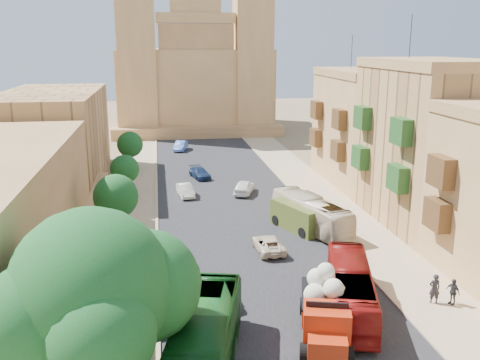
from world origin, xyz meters
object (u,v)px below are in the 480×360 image
object	(u,v)px
bus_cream_east	(311,213)
car_dkblue	(200,173)
car_white_a	(185,190)
street_tree_a	(101,254)
ficus_tree	(94,294)
street_tree_b	(116,197)
bus_red_east	(351,289)
church	(194,76)
red_truck	(325,308)
street_tree_d	(130,145)
car_blue_a	(224,294)
pedestrian_a	(434,289)
car_cream	(268,244)
street_tree_c	(125,169)
car_blue_b	(181,146)
bus_green_north	(202,350)
olive_pickup	(299,217)
pedestrian_c	(453,292)
car_white_b	(244,187)

from	to	relation	value
bus_cream_east	car_dkblue	bearing A→B (deg)	-83.07
car_white_a	street_tree_a	bearing A→B (deg)	-112.06
ficus_tree	bus_cream_east	xyz separation A→B (m)	(15.16, 20.46, -3.84)
street_tree_b	bus_red_east	distance (m)	19.71
church	red_truck	distance (m)	71.31
street_tree_a	street_tree_d	xyz separation A→B (m)	(0.00, 36.00, -0.51)
car_blue_a	pedestrian_a	world-z (taller)	pedestrian_a
street_tree_a	car_cream	xyz separation A→B (m)	(11.19, 7.93, -3.14)
street_tree_c	bus_red_east	xyz separation A→B (m)	(14.00, -25.70, -1.58)
car_cream	car_dkblue	xyz separation A→B (m)	(-3.23, 23.05, 0.03)
church	red_truck	size ratio (longest dim) A/B	5.32
car_cream	car_blue_b	size ratio (longest dim) A/B	0.99
bus_green_north	car_white_a	distance (m)	30.75
car_cream	olive_pickup	bearing A→B (deg)	-131.48
car_dkblue	street_tree_d	bearing A→B (deg)	133.94
street_tree_d	olive_pickup	xyz separation A→B (m)	(14.74, -23.58, -2.15)
street_tree_b	car_blue_a	size ratio (longest dim) A/B	1.58
church	car_blue_b	bearing A→B (deg)	-100.32
bus_red_east	street_tree_d	bearing A→B (deg)	-53.68
car_dkblue	street_tree_a	bearing A→B (deg)	-118.24
bus_cream_east	car_cream	bearing A→B (deg)	29.06
car_cream	pedestrian_a	size ratio (longest dim) A/B	2.20
bus_red_east	pedestrian_c	world-z (taller)	bus_red_east
ficus_tree	bus_cream_east	distance (m)	25.75
street_tree_d	car_blue_a	distance (m)	36.44
church	car_blue_a	xyz separation A→B (m)	(-3.10, -66.30, -8.94)
street_tree_c	car_blue_b	xyz separation A→B (m)	(6.54, 23.63, -2.26)
red_truck	bus_red_east	xyz separation A→B (m)	(2.33, 2.53, -0.30)
street_tree_b	car_white_b	world-z (taller)	street_tree_b
red_truck	car_dkblue	world-z (taller)	red_truck
olive_pickup	pedestrian_c	xyz separation A→B (m)	(5.55, -14.26, -0.25)
bus_green_north	bus_cream_east	xyz separation A→B (m)	(10.71, 19.49, -0.25)
bus_cream_east	pedestrian_a	bearing A→B (deg)	88.39
car_blue_b	pedestrian_a	xyz separation A→B (m)	(12.74, -49.17, 0.24)
street_tree_b	pedestrian_a	xyz separation A→B (m)	(19.29, -13.54, -2.64)
car_dkblue	car_white_b	xyz separation A→B (m)	(3.97, -7.27, 0.12)
bus_red_east	pedestrian_a	size ratio (longest dim) A/B	5.27
ficus_tree	street_tree_a	xyz separation A→B (m)	(-0.58, 7.99, -1.48)
street_tree_a	pedestrian_a	size ratio (longest dim) A/B	3.00
street_tree_b	pedestrian_a	world-z (taller)	street_tree_b
red_truck	car_white_a	distance (m)	28.54
car_blue_a	car_white_b	bearing A→B (deg)	68.61
olive_pickup	car_blue_a	world-z (taller)	olive_pickup
street_tree_c	olive_pickup	bearing A→B (deg)	-38.16
ficus_tree	red_truck	size ratio (longest dim) A/B	1.29
bus_red_east	red_truck	bearing A→B (deg)	63.41
red_truck	car_white_a	world-z (taller)	red_truck
red_truck	bus_red_east	distance (m)	3.45
olive_pickup	bus_cream_east	world-z (taller)	bus_cream_east
olive_pickup	car_white_a	xyz separation A→B (m)	(-8.82, 11.28, -0.44)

